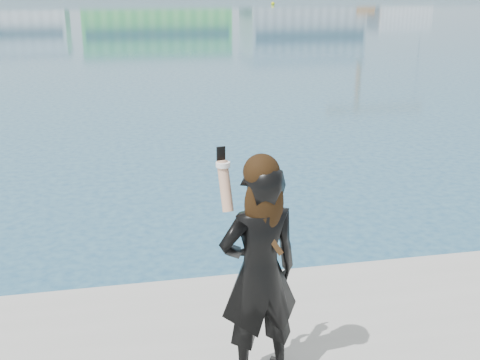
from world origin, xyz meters
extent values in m
sphere|color=yellow|center=(21.02, 79.23, 0.00)|extent=(0.50, 0.50, 0.50)
imported|color=black|center=(0.39, -0.59, 1.63)|extent=(0.66, 0.49, 1.66)
sphere|color=black|center=(0.39, -0.61, 2.41)|extent=(0.25, 0.25, 0.25)
ellipsoid|color=black|center=(0.40, -0.66, 2.20)|extent=(0.28, 0.14, 0.44)
cylinder|color=tan|center=(0.15, -0.53, 2.30)|extent=(0.11, 0.20, 0.36)
cylinder|color=white|center=(0.14, -0.49, 2.44)|extent=(0.10, 0.10, 0.03)
cube|color=black|center=(0.14, -0.45, 2.50)|extent=(0.06, 0.02, 0.12)
cube|color=#4C2D14|center=(0.43, -0.67, 1.96)|extent=(0.23, 0.06, 0.34)
camera|label=1|loc=(-0.52, -4.37, 3.66)|focal=45.00mm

